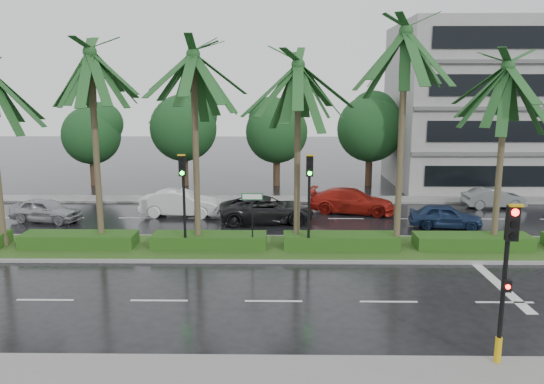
{
  "coord_description": "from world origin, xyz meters",
  "views": [
    {
      "loc": [
        0.17,
        -22.35,
        7.26
      ],
      "look_at": [
        -0.14,
        1.5,
        2.61
      ],
      "focal_mm": 35.0,
      "sensor_mm": 36.0,
      "label": 1
    }
  ],
  "objects_px": {
    "car_silver": "(46,210)",
    "car_grey": "(494,198)",
    "car_darkgrey": "(267,209)",
    "car_blue": "(445,216)",
    "signal_median_left": "(183,188)",
    "street_sign": "(252,207)",
    "car_white": "(181,203)",
    "signal_near": "(506,278)",
    "car_red": "(352,201)"
  },
  "relations": [
    {
      "from": "signal_near",
      "to": "street_sign",
      "type": "distance_m",
      "value": 12.11
    },
    {
      "from": "car_silver",
      "to": "car_grey",
      "type": "height_order",
      "value": "car_silver"
    },
    {
      "from": "signal_near",
      "to": "car_white",
      "type": "bearing_deg",
      "value": 124.14
    },
    {
      "from": "signal_median_left",
      "to": "car_blue",
      "type": "height_order",
      "value": "signal_median_left"
    },
    {
      "from": "signal_median_left",
      "to": "car_darkgrey",
      "type": "bearing_deg",
      "value": 59.11
    },
    {
      "from": "car_red",
      "to": "car_grey",
      "type": "relative_size",
      "value": 1.35
    },
    {
      "from": "signal_median_left",
      "to": "car_white",
      "type": "height_order",
      "value": "signal_median_left"
    },
    {
      "from": "signal_near",
      "to": "car_darkgrey",
      "type": "bearing_deg",
      "value": 112.7
    },
    {
      "from": "car_white",
      "to": "car_darkgrey",
      "type": "relative_size",
      "value": 0.89
    },
    {
      "from": "signal_near",
      "to": "car_blue",
      "type": "bearing_deg",
      "value": 78.26
    },
    {
      "from": "signal_near",
      "to": "car_grey",
      "type": "relative_size",
      "value": 1.17
    },
    {
      "from": "car_darkgrey",
      "to": "car_red",
      "type": "xyz_separation_m",
      "value": [
        5.0,
        2.31,
        0.01
      ]
    },
    {
      "from": "street_sign",
      "to": "car_white",
      "type": "relative_size",
      "value": 0.56
    },
    {
      "from": "car_blue",
      "to": "car_grey",
      "type": "xyz_separation_m",
      "value": [
        4.5,
        4.91,
        -0.02
      ]
    },
    {
      "from": "car_grey",
      "to": "signal_median_left",
      "type": "bearing_deg",
      "value": 116.0
    },
    {
      "from": "street_sign",
      "to": "car_red",
      "type": "relative_size",
      "value": 0.52
    },
    {
      "from": "signal_median_left",
      "to": "street_sign",
      "type": "distance_m",
      "value": 3.13
    },
    {
      "from": "signal_near",
      "to": "car_grey",
      "type": "distance_m",
      "value": 20.84
    },
    {
      "from": "street_sign",
      "to": "car_darkgrey",
      "type": "relative_size",
      "value": 0.5
    },
    {
      "from": "street_sign",
      "to": "car_blue",
      "type": "xyz_separation_m",
      "value": [
        10.0,
        4.56,
        -1.49
      ]
    },
    {
      "from": "street_sign",
      "to": "car_blue",
      "type": "distance_m",
      "value": 11.09
    },
    {
      "from": "signal_median_left",
      "to": "street_sign",
      "type": "relative_size",
      "value": 1.68
    },
    {
      "from": "car_darkgrey",
      "to": "car_red",
      "type": "distance_m",
      "value": 5.51
    },
    {
      "from": "car_white",
      "to": "car_red",
      "type": "distance_m",
      "value": 10.04
    },
    {
      "from": "signal_near",
      "to": "car_grey",
      "type": "xyz_separation_m",
      "value": [
        7.5,
        19.35,
        -1.89
      ]
    },
    {
      "from": "car_darkgrey",
      "to": "car_blue",
      "type": "bearing_deg",
      "value": -102.53
    },
    {
      "from": "car_darkgrey",
      "to": "car_white",
      "type": "bearing_deg",
      "value": 68.2
    },
    {
      "from": "car_red",
      "to": "street_sign",
      "type": "bearing_deg",
      "value": 158.87
    },
    {
      "from": "signal_median_left",
      "to": "car_silver",
      "type": "bearing_deg",
      "value": 146.52
    },
    {
      "from": "signal_median_left",
      "to": "car_grey",
      "type": "relative_size",
      "value": 1.17
    },
    {
      "from": "signal_near",
      "to": "car_white",
      "type": "height_order",
      "value": "signal_near"
    },
    {
      "from": "signal_near",
      "to": "signal_median_left",
      "type": "relative_size",
      "value": 1.0
    },
    {
      "from": "car_darkgrey",
      "to": "car_red",
      "type": "relative_size",
      "value": 1.03
    },
    {
      "from": "signal_near",
      "to": "car_red",
      "type": "height_order",
      "value": "signal_near"
    },
    {
      "from": "car_blue",
      "to": "car_white",
      "type": "bearing_deg",
      "value": 89.12
    },
    {
      "from": "car_white",
      "to": "signal_median_left",
      "type": "bearing_deg",
      "value": -164.76
    },
    {
      "from": "signal_near",
      "to": "car_silver",
      "type": "height_order",
      "value": "signal_near"
    },
    {
      "from": "car_white",
      "to": "car_grey",
      "type": "relative_size",
      "value": 1.24
    },
    {
      "from": "signal_near",
      "to": "car_white",
      "type": "relative_size",
      "value": 0.94
    },
    {
      "from": "street_sign",
      "to": "signal_median_left",
      "type": "bearing_deg",
      "value": -176.53
    },
    {
      "from": "car_silver",
      "to": "car_darkgrey",
      "type": "relative_size",
      "value": 0.75
    },
    {
      "from": "car_red",
      "to": "signal_near",
      "type": "bearing_deg",
      "value": -161.73
    },
    {
      "from": "car_darkgrey",
      "to": "car_blue",
      "type": "relative_size",
      "value": 1.39
    },
    {
      "from": "car_silver",
      "to": "signal_median_left",
      "type": "bearing_deg",
      "value": -111.3
    },
    {
      "from": "signal_near",
      "to": "car_darkgrey",
      "type": "height_order",
      "value": "signal_near"
    },
    {
      "from": "car_white",
      "to": "car_red",
      "type": "relative_size",
      "value": 0.92
    },
    {
      "from": "car_blue",
      "to": "car_grey",
      "type": "height_order",
      "value": "car_blue"
    },
    {
      "from": "car_darkgrey",
      "to": "car_blue",
      "type": "xyz_separation_m",
      "value": [
        9.5,
        -1.1,
        -0.08
      ]
    },
    {
      "from": "car_white",
      "to": "car_blue",
      "type": "relative_size",
      "value": 1.23
    },
    {
      "from": "signal_near",
      "to": "car_red",
      "type": "distance_m",
      "value": 17.99
    }
  ]
}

